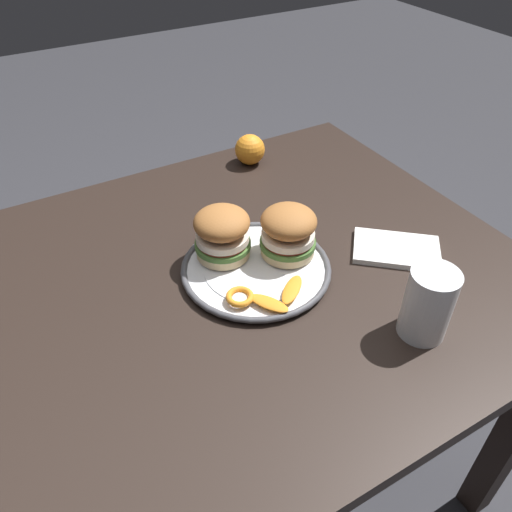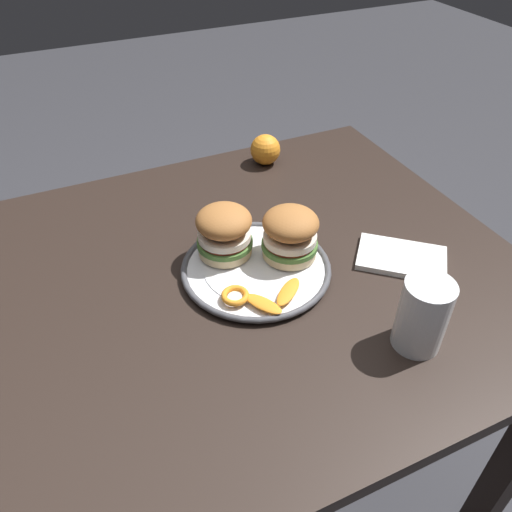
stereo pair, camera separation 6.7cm
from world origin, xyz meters
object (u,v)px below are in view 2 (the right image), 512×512
at_px(whole_orange, 265,150).
at_px(dining_table, 224,315).
at_px(dinner_plate, 256,268).
at_px(sandwich_half_right, 290,233).
at_px(sandwich_half_left, 224,231).
at_px(drinking_glass, 421,319).

bearing_deg(whole_orange, dining_table, 54.08).
height_order(dining_table, whole_orange, whole_orange).
relative_size(dinner_plate, sandwich_half_right, 2.31).
height_order(dining_table, sandwich_half_left, sandwich_half_left).
relative_size(sandwich_half_left, whole_orange, 1.90).
relative_size(sandwich_half_left, sandwich_half_right, 1.16).
xyz_separation_m(dinner_plate, whole_orange, (-0.20, -0.37, 0.03)).
bearing_deg(sandwich_half_left, sandwich_half_right, 152.30).
xyz_separation_m(dining_table, drinking_glass, (-0.23, 0.28, 0.16)).
relative_size(dinner_plate, whole_orange, 3.79).
xyz_separation_m(dining_table, whole_orange, (-0.26, -0.36, 0.14)).
xyz_separation_m(sandwich_half_left, drinking_glass, (-0.20, 0.33, -0.01)).
height_order(dinner_plate, whole_orange, whole_orange).
distance_m(drinking_glass, whole_orange, 0.64).
relative_size(sandwich_half_right, drinking_glass, 0.97).
bearing_deg(dining_table, whole_orange, -125.92).
bearing_deg(dining_table, sandwich_half_right, 175.59).
relative_size(sandwich_half_right, whole_orange, 1.64).
distance_m(sandwich_half_left, sandwich_half_right, 0.12).
bearing_deg(sandwich_half_right, dinner_plate, 3.04).
bearing_deg(whole_orange, sandwich_half_right, 71.58).
height_order(sandwich_half_right, whole_orange, sandwich_half_right).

